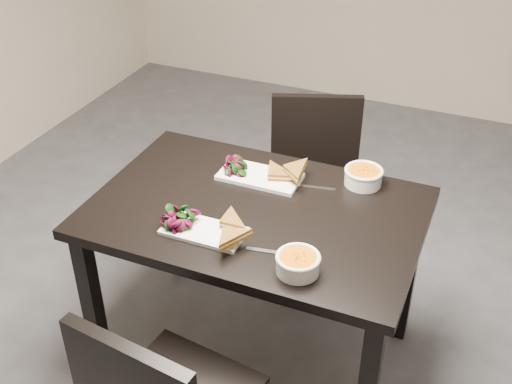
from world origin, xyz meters
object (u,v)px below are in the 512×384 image
(soup_bowl_far, at_px, (364,176))
(table, at_px, (256,230))
(plate_near, at_px, (204,231))
(plate_far, at_px, (260,177))
(soup_bowl_near, at_px, (298,263))
(chair_far, at_px, (315,177))

(soup_bowl_far, bearing_deg, table, -135.62)
(table, height_order, soup_bowl_far, soup_bowl_far)
(plate_near, distance_m, soup_bowl_far, 0.67)
(plate_near, xyz_separation_m, soup_bowl_far, (0.42, 0.52, 0.03))
(table, xyz_separation_m, plate_far, (-0.06, 0.19, 0.11))
(soup_bowl_near, bearing_deg, plate_far, 124.65)
(soup_bowl_near, bearing_deg, soup_bowl_far, 84.34)
(chair_far, distance_m, plate_near, 0.95)
(soup_bowl_near, bearing_deg, table, 133.28)
(table, height_order, plate_far, plate_far)
(soup_bowl_far, bearing_deg, chair_far, 128.71)
(table, bearing_deg, plate_near, -117.39)
(chair_far, relative_size, plate_near, 2.98)
(soup_bowl_far, bearing_deg, plate_far, -163.02)
(chair_far, xyz_separation_m, plate_near, (-0.12, -0.90, 0.27))
(soup_bowl_near, xyz_separation_m, plate_far, (-0.32, 0.47, -0.03))
(soup_bowl_near, height_order, soup_bowl_far, soup_bowl_far)
(chair_far, bearing_deg, soup_bowl_near, -95.50)
(table, bearing_deg, soup_bowl_near, -46.72)
(plate_near, xyz_separation_m, soup_bowl_near, (0.37, -0.07, 0.03))
(table, relative_size, plate_far, 3.76)
(table, bearing_deg, plate_far, 108.53)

